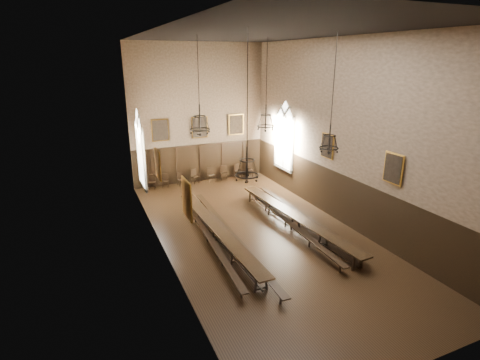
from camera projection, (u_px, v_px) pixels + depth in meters
floor at (259, 234)px, 17.91m from camera, size 9.00×18.00×0.02m
ceiling at (262, 32)px, 15.11m from camera, size 9.00×18.00×0.02m
wall_back at (199, 115)px, 24.37m from camera, size 9.00×0.02×9.00m
wall_front at (434, 218)px, 8.66m from camera, size 9.00×0.02×9.00m
wall_left at (158, 151)px, 14.80m from camera, size 0.02×18.00×9.00m
wall_right at (343, 134)px, 18.22m from camera, size 0.02×18.00×9.00m
wainscot_panelling at (259, 210)px, 17.52m from camera, size 9.00×18.00×2.50m
table_left at (218, 235)px, 17.04m from camera, size 0.88×9.35×0.73m
table_right at (295, 222)px, 18.34m from camera, size 1.30×9.36×0.73m
bench_left_outer at (207, 236)px, 17.08m from camera, size 0.89×9.84×0.44m
bench_left_inner at (231, 236)px, 17.04m from camera, size 0.65×10.65×0.48m
bench_right_inner at (285, 222)px, 18.56m from camera, size 0.60×9.77×0.44m
bench_right_outer at (303, 218)px, 19.03m from camera, size 0.32×9.36×0.42m
chair_0 at (152, 185)px, 24.04m from camera, size 0.51×0.51×0.90m
chair_1 at (165, 183)px, 24.28m from camera, size 0.48×0.48×0.88m
chair_2 at (181, 182)px, 24.65m from camera, size 0.45×0.45×0.88m
chair_3 at (195, 179)px, 25.12m from camera, size 0.53×0.54×0.95m
chair_4 at (211, 177)px, 25.42m from camera, size 0.47×0.47×0.97m
chair_5 at (224, 176)px, 25.80m from camera, size 0.53×0.53×0.98m
chair_6 at (238, 173)px, 26.31m from camera, size 0.49×0.49×0.94m
chair_7 at (249, 172)px, 26.55m from camera, size 0.46×0.46×0.98m
chandelier_back_left at (200, 124)px, 17.38m from camera, size 0.93×0.93×4.32m
chandelier_back_right at (266, 121)px, 19.42m from camera, size 0.90×0.90×4.52m
chandelier_front_left at (247, 166)px, 13.52m from camera, size 0.87×0.87×5.19m
chandelier_front_right at (329, 140)px, 15.28m from camera, size 0.79×0.79×4.64m
portrait_back_0 at (160, 130)px, 23.51m from camera, size 1.10×0.12×1.40m
portrait_back_1 at (200, 127)px, 24.50m from camera, size 1.10×0.12×1.40m
portrait_back_2 at (236, 125)px, 25.49m from camera, size 1.10×0.12×1.40m
portrait_left_0 at (158, 164)px, 15.97m from camera, size 0.12×1.00×1.30m
portrait_left_1 at (187, 199)px, 12.05m from camera, size 0.12×1.00×1.30m
portrait_right_0 at (327, 146)px, 19.29m from camera, size 0.12×1.00×1.30m
portrait_right_1 at (393, 168)px, 15.37m from camera, size 0.12×1.00×1.30m
window_right at (284, 136)px, 23.33m from camera, size 0.20×2.20×4.60m
window_left at (140, 149)px, 19.97m from camera, size 0.20×2.20×4.60m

